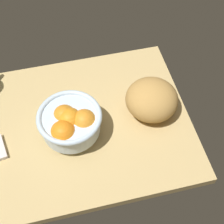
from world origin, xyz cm
name	(u,v)px	position (x,y,z in cm)	size (l,w,h in cm)	color
ground_plane	(71,128)	(0.00, 0.00, -1.50)	(75.81, 55.46, 3.00)	tan
fruit_bowl	(70,122)	(-0.01, -3.14, 6.53)	(19.33, 19.33, 11.23)	silver
bread_loaf	(152,99)	(26.33, 0.09, 5.67)	(16.70, 16.29, 11.33)	#BC8C48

